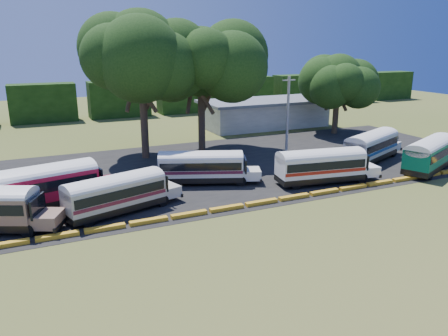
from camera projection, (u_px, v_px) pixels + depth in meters
name	position (u px, v px, depth m)	size (l,w,h in m)	color
ground	(250.00, 212.00, 32.63)	(160.00, 160.00, 0.00)	#42541C
asphalt_strip	(203.00, 169.00, 43.53)	(64.00, 24.00, 0.02)	black
curb	(244.00, 205.00, 33.46)	(53.70, 0.45, 0.30)	yellow
terminal_building	(264.00, 113.00, 65.46)	(19.00, 9.00, 4.00)	silver
treeline_backdrop	(119.00, 99.00, 73.85)	(130.00, 4.00, 6.00)	black
bus_red	(40.00, 185.00, 32.31)	(10.87, 4.82, 3.47)	black
bus_cream_west	(117.00, 192.00, 31.86)	(9.23, 4.67, 2.95)	black
bus_cream_east	(203.00, 165.00, 38.70)	(9.24, 5.37, 2.98)	black
bus_white_red	(322.00, 164.00, 38.73)	(9.79, 3.73, 3.14)	black
bus_white_blue	(372.00, 145.00, 46.04)	(9.89, 6.08, 3.20)	black
bus_teal	(431.00, 152.00, 42.53)	(10.09, 6.26, 3.27)	black
tree_west	(141.00, 50.00, 44.83)	(11.17, 11.17, 15.58)	#3D281E
tree_center	(201.00, 62.00, 48.12)	(10.43, 10.43, 13.94)	#3D281E
tree_east	(338.00, 78.00, 58.80)	(8.78, 8.78, 10.81)	#3D281E
utility_pole	(288.00, 115.00, 48.61)	(1.60, 0.30, 8.67)	gray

